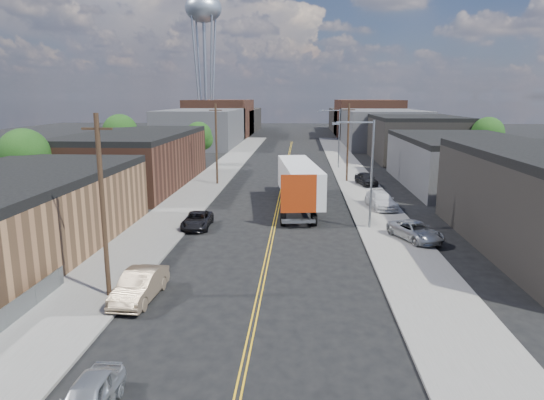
# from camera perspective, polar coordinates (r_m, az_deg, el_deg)

# --- Properties ---
(ground) EXTENTS (260.00, 260.00, 0.00)m
(ground) POSITION_cam_1_polar(r_m,az_deg,el_deg) (75.16, 1.69, 3.78)
(ground) COLOR black
(ground) RESTS_ON ground
(centerline) EXTENTS (0.32, 120.00, 0.01)m
(centerline) POSITION_cam_1_polar(r_m,az_deg,el_deg) (60.36, 1.25, 1.75)
(centerline) COLOR gold
(centerline) RESTS_ON ground
(sidewalk_left) EXTENTS (5.00, 140.00, 0.15)m
(sidewalk_left) POSITION_cam_1_polar(r_m,az_deg,el_deg) (61.43, -7.64, 1.89)
(sidewalk_left) COLOR slate
(sidewalk_left) RESTS_ON ground
(sidewalk_right) EXTENTS (5.00, 140.00, 0.15)m
(sidewalk_right) POSITION_cam_1_polar(r_m,az_deg,el_deg) (60.74, 10.25, 1.69)
(sidewalk_right) COLOR slate
(sidewalk_right) RESTS_ON ground
(warehouse_tan) EXTENTS (12.00, 22.00, 5.60)m
(warehouse_tan) POSITION_cam_1_polar(r_m,az_deg,el_deg) (38.96, -27.94, -1.22)
(warehouse_tan) COLOR #926643
(warehouse_tan) RESTS_ON ground
(warehouse_brown) EXTENTS (12.00, 26.00, 6.60)m
(warehouse_brown) POSITION_cam_1_polar(r_m,az_deg,el_deg) (62.20, -15.64, 4.68)
(warehouse_brown) COLOR #4A291D
(warehouse_brown) RESTS_ON ground
(industrial_right_b) EXTENTS (14.00, 24.00, 6.10)m
(industrial_right_b) POSITION_cam_1_polar(r_m,az_deg,el_deg) (63.98, 21.46, 4.26)
(industrial_right_b) COLOR #3A3A3D
(industrial_right_b) RESTS_ON ground
(industrial_right_c) EXTENTS (14.00, 22.00, 7.60)m
(industrial_right_c) POSITION_cam_1_polar(r_m,az_deg,el_deg) (88.86, 16.39, 7.05)
(industrial_right_c) COLOR black
(industrial_right_c) RESTS_ON ground
(skyline_left_a) EXTENTS (16.00, 30.00, 8.00)m
(skyline_left_a) POSITION_cam_1_polar(r_m,az_deg,el_deg) (111.78, -8.15, 8.44)
(skyline_left_a) COLOR #3A3A3D
(skyline_left_a) RESTS_ON ground
(skyline_right_a) EXTENTS (16.00, 30.00, 8.00)m
(skyline_right_a) POSITION_cam_1_polar(r_m,az_deg,el_deg) (110.99, 12.75, 8.24)
(skyline_right_a) COLOR #3A3A3D
(skyline_right_a) RESTS_ON ground
(skyline_left_b) EXTENTS (16.00, 26.00, 10.00)m
(skyline_left_b) POSITION_cam_1_polar(r_m,az_deg,el_deg) (136.29, -6.07, 9.54)
(skyline_left_b) COLOR #4A291D
(skyline_left_b) RESTS_ON ground
(skyline_right_b) EXTENTS (16.00, 26.00, 10.00)m
(skyline_right_b) POSITION_cam_1_polar(r_m,az_deg,el_deg) (135.64, 11.08, 9.38)
(skyline_right_b) COLOR #4A291D
(skyline_right_b) RESTS_ON ground
(skyline_left_c) EXTENTS (16.00, 40.00, 7.00)m
(skyline_left_c) POSITION_cam_1_polar(r_m,az_deg,el_deg) (156.10, -4.85, 9.32)
(skyline_left_c) COLOR black
(skyline_left_c) RESTS_ON ground
(skyline_right_c) EXTENTS (16.00, 40.00, 7.00)m
(skyline_right_c) POSITION_cam_1_polar(r_m,az_deg,el_deg) (155.54, 10.09, 9.17)
(skyline_right_c) COLOR black
(skyline_right_c) RESTS_ON ground
(water_tower) EXTENTS (9.00, 9.00, 36.90)m
(water_tower) POSITION_cam_1_polar(r_m,az_deg,el_deg) (128.22, -8.05, 20.84)
(water_tower) COLOR gray
(water_tower) RESTS_ON ground
(streetlight_near) EXTENTS (3.39, 0.25, 9.00)m
(streetlight_near) POSITION_cam_1_polar(r_m,az_deg,el_deg) (40.09, 11.12, 3.98)
(streetlight_near) COLOR gray
(streetlight_near) RESTS_ON ground
(streetlight_far) EXTENTS (3.39, 0.25, 9.00)m
(streetlight_far) POSITION_cam_1_polar(r_m,az_deg,el_deg) (74.74, 7.60, 7.75)
(streetlight_far) COLOR gray
(streetlight_far) RESTS_ON ground
(utility_pole_left_near) EXTENTS (1.60, 0.26, 10.00)m
(utility_pole_left_near) POSITION_cam_1_polar(r_m,az_deg,el_deg) (27.07, -19.29, -0.70)
(utility_pole_left_near) COLOR black
(utility_pole_left_near) RESTS_ON ground
(utility_pole_left_far) EXTENTS (1.60, 0.26, 10.00)m
(utility_pole_left_far) POSITION_cam_1_polar(r_m,az_deg,el_deg) (60.51, -6.56, 6.60)
(utility_pole_left_far) COLOR black
(utility_pole_left_far) RESTS_ON ground
(utility_pole_right) EXTENTS (1.60, 0.26, 10.00)m
(utility_pole_right) POSITION_cam_1_polar(r_m,az_deg,el_deg) (62.89, 8.92, 6.74)
(utility_pole_right) COLOR black
(utility_pole_right) RESTS_ON ground
(tree_left_near) EXTENTS (4.85, 4.76, 7.91)m
(tree_left_near) POSITION_cam_1_polar(r_m,az_deg,el_deg) (51.78, -27.04, 4.50)
(tree_left_near) COLOR black
(tree_left_near) RESTS_ON ground
(tree_left_mid) EXTENTS (5.10, 5.04, 8.37)m
(tree_left_mid) POSITION_cam_1_polar(r_m,az_deg,el_deg) (74.30, -17.36, 7.40)
(tree_left_mid) COLOR black
(tree_left_mid) RESTS_ON ground
(tree_left_far) EXTENTS (4.35, 4.20, 6.97)m
(tree_left_far) POSITION_cam_1_polar(r_m,az_deg,el_deg) (78.28, -8.59, 7.35)
(tree_left_far) COLOR black
(tree_left_far) RESTS_ON ground
(tree_right_far) EXTENTS (4.85, 4.76, 7.91)m
(tree_right_far) POSITION_cam_1_polar(r_m,az_deg,el_deg) (79.59, 24.06, 6.96)
(tree_right_far) COLOR black
(tree_right_far) RESTS_ON ground
(semi_truck) EXTENTS (4.65, 17.71, 4.56)m
(semi_truck) POSITION_cam_1_polar(r_m,az_deg,el_deg) (48.52, 3.21, 2.30)
(semi_truck) COLOR silver
(semi_truck) RESTS_ON ground
(car_left_a) EXTENTS (1.61, 3.89, 1.32)m
(car_left_a) POSITION_cam_1_polar(r_m,az_deg,el_deg) (19.07, -20.83, -20.92)
(car_left_a) COLOR #BABEC0
(car_left_a) RESTS_ON ground
(car_left_b) EXTENTS (2.01, 5.00, 1.61)m
(car_left_b) POSITION_cam_1_polar(r_m,az_deg,el_deg) (27.50, -15.31, -9.69)
(car_left_b) COLOR #877158
(car_left_b) RESTS_ON ground
(car_left_c) EXTENTS (2.31, 4.79, 1.31)m
(car_left_c) POSITION_cam_1_polar(r_m,az_deg,el_deg) (41.14, -8.79, -2.37)
(car_left_c) COLOR black
(car_left_c) RESTS_ON ground
(car_right_lot_a) EXTENTS (4.11, 5.50, 1.39)m
(car_right_lot_a) POSITION_cam_1_polar(r_m,az_deg,el_deg) (38.34, 16.53, -3.51)
(car_right_lot_a) COLOR #ABAFB1
(car_right_lot_a) RESTS_ON sidewalk_right
(car_right_lot_b) EXTENTS (2.91, 5.61, 1.55)m
(car_right_lot_b) POSITION_cam_1_polar(r_m,az_deg,el_deg) (48.41, 12.69, -0.01)
(car_right_lot_b) COLOR silver
(car_right_lot_b) RESTS_ON sidewalk_right
(car_right_lot_c) EXTENTS (2.79, 4.83, 1.55)m
(car_right_lot_c) POSITION_cam_1_polar(r_m,az_deg,el_deg) (60.81, 11.03, 2.48)
(car_right_lot_c) COLOR black
(car_right_lot_c) RESTS_ON sidewalk_right
(car_ahead_truck) EXTENTS (3.06, 5.52, 1.46)m
(car_ahead_truck) POSITION_cam_1_polar(r_m,az_deg,el_deg) (59.66, 4.36, 2.30)
(car_ahead_truck) COLOR black
(car_ahead_truck) RESTS_ON ground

